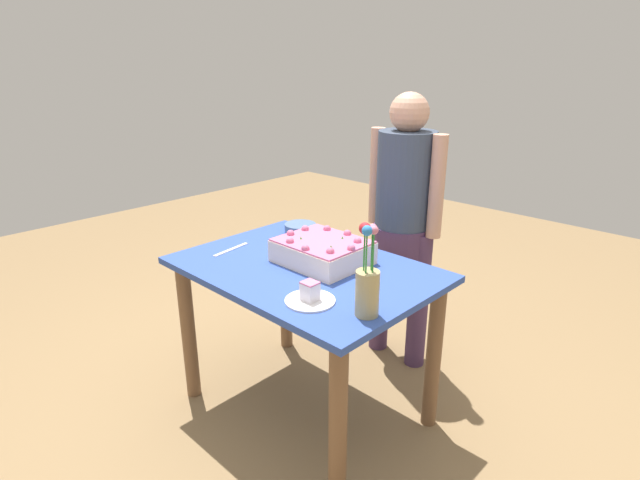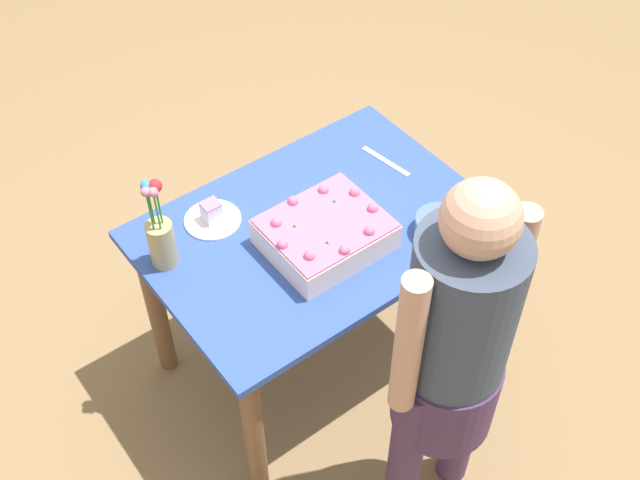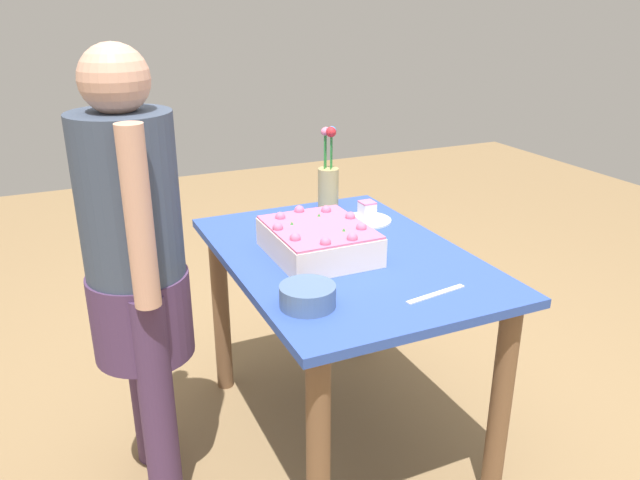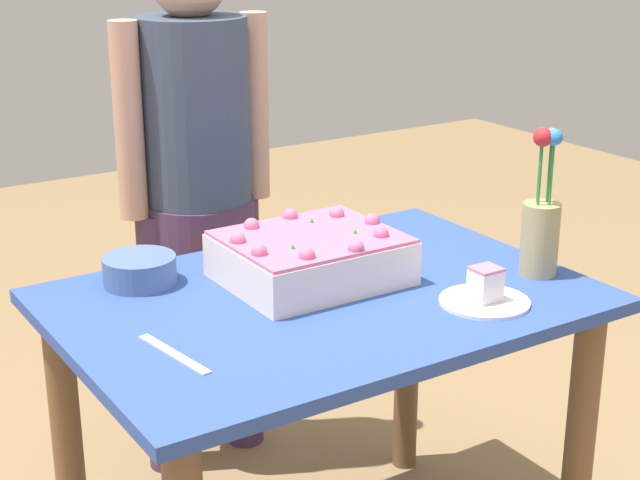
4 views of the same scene
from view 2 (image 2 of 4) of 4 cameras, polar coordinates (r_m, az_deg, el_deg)
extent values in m
plane|color=olive|center=(3.32, -0.31, -8.18)|extent=(8.00, 8.00, 0.00)
cube|color=#2F4DA3|center=(2.74, -0.37, 0.79)|extent=(1.15, 0.80, 0.03)
cylinder|color=brown|center=(3.41, 3.08, 3.18)|extent=(0.07, 0.07, 0.73)
cylinder|color=brown|center=(3.06, -11.58, -4.72)|extent=(0.07, 0.07, 0.73)
cylinder|color=brown|center=(3.10, 10.74, -3.55)|extent=(0.07, 0.07, 0.73)
cylinder|color=brown|center=(2.72, -4.73, -13.47)|extent=(0.07, 0.07, 0.73)
cube|color=#FFE3CF|center=(2.63, 0.37, 0.41)|extent=(0.38, 0.32, 0.10)
cube|color=#D26690|center=(2.59, 0.38, 1.22)|extent=(0.38, 0.32, 0.01)
sphere|color=#D26690|center=(2.52, -2.69, -0.32)|extent=(0.04, 0.04, 0.04)
sphere|color=#D26690|center=(2.48, -0.75, -1.12)|extent=(0.04, 0.04, 0.04)
sphere|color=#D26690|center=(2.50, 1.76, -0.73)|extent=(0.04, 0.04, 0.04)
sphere|color=#D26690|center=(2.56, 3.54, 0.63)|extent=(0.04, 0.04, 0.04)
sphere|color=#D26690|center=(2.63, 3.78, 2.26)|extent=(0.04, 0.04, 0.04)
sphere|color=#D26690|center=(2.68, 2.47, 3.41)|extent=(0.04, 0.04, 0.04)
sphere|color=#D26690|center=(2.69, 0.25, 3.61)|extent=(0.04, 0.04, 0.04)
sphere|color=#D26690|center=(2.65, -1.93, 2.77)|extent=(0.04, 0.04, 0.04)
sphere|color=#D26690|center=(2.58, -3.12, 1.24)|extent=(0.04, 0.04, 0.04)
cone|color=#2D8438|center=(2.65, 1.02, 2.77)|extent=(0.02, 0.02, 0.02)
cone|color=#2D8438|center=(2.52, 0.52, -0.19)|extent=(0.02, 0.02, 0.02)
cone|color=#2D8438|center=(2.57, -1.83, 0.99)|extent=(0.02, 0.02, 0.02)
cylinder|color=white|center=(2.77, -7.64, 1.43)|extent=(0.20, 0.20, 0.01)
cube|color=white|center=(2.74, -7.72, 1.99)|extent=(0.06, 0.06, 0.07)
cube|color=pink|center=(2.71, -7.79, 2.54)|extent=(0.06, 0.06, 0.01)
cube|color=silver|center=(2.97, 4.70, 5.61)|extent=(0.05, 0.22, 0.00)
cylinder|color=tan|center=(2.60, -11.17, -0.28)|extent=(0.09, 0.09, 0.17)
cylinder|color=#2D8438|center=(2.48, -12.01, 2.06)|extent=(0.01, 0.01, 0.16)
sphere|color=#CF6F8B|center=(2.43, -12.29, 3.36)|extent=(0.03, 0.03, 0.03)
cylinder|color=#2D8438|center=(2.47, -11.52, 2.05)|extent=(0.01, 0.01, 0.16)
sphere|color=pink|center=(2.42, -11.79, 3.35)|extent=(0.03, 0.03, 0.03)
cylinder|color=#2D8438|center=(2.49, -11.39, 2.48)|extent=(0.01, 0.01, 0.16)
sphere|color=red|center=(2.44, -11.66, 3.79)|extent=(0.04, 0.04, 0.04)
cylinder|color=#2D8438|center=(2.50, -11.96, 2.46)|extent=(0.01, 0.01, 0.16)
sphere|color=#2C7CCB|center=(2.44, -12.24, 3.76)|extent=(0.04, 0.04, 0.04)
cylinder|color=slate|center=(2.71, 8.47, 1.00)|extent=(0.17, 0.17, 0.06)
cylinder|color=#483054|center=(2.76, 10.24, -12.02)|extent=(0.11, 0.11, 0.78)
cylinder|color=#483054|center=(2.65, 6.10, -15.06)|extent=(0.11, 0.11, 0.78)
cylinder|color=#483054|center=(2.47, 8.89, -10.44)|extent=(0.32, 0.31, 0.28)
cylinder|color=#394559|center=(2.17, 10.03, -5.01)|extent=(0.30, 0.30, 0.52)
sphere|color=tan|center=(1.91, 11.37, 1.48)|extent=(0.20, 0.20, 0.20)
cylinder|color=tan|center=(2.27, 13.42, -2.68)|extent=(0.08, 0.08, 0.52)
cylinder|color=tan|center=(2.08, 6.30, -7.53)|extent=(0.08, 0.08, 0.52)
camera|label=1|loc=(3.18, -42.37, 15.07)|focal=28.00mm
camera|label=3|loc=(3.20, 39.86, 16.02)|focal=35.00mm
camera|label=4|loc=(4.06, -2.73, 30.51)|focal=55.00mm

